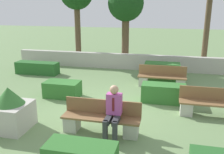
# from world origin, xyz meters

# --- Properties ---
(ground_plane) EXTENTS (60.00, 60.00, 0.00)m
(ground_plane) POSITION_xyz_m (0.00, 0.00, 0.00)
(ground_plane) COLOR #6B8956
(perimeter_wall) EXTENTS (12.58, 0.30, 0.79)m
(perimeter_wall) POSITION_xyz_m (0.00, 5.24, 0.40)
(perimeter_wall) COLOR #B7B2A8
(perimeter_wall) RESTS_ON ground_plane
(bench_front) EXTENTS (2.06, 0.48, 0.85)m
(bench_front) POSITION_xyz_m (0.30, -1.66, 0.33)
(bench_front) COLOR brown
(bench_front) RESTS_ON ground_plane
(bench_left_side) EXTENTS (2.06, 0.49, 0.85)m
(bench_left_side) POSITION_xyz_m (3.34, 0.06, 0.33)
(bench_left_side) COLOR brown
(bench_left_side) RESTS_ON ground_plane
(bench_right_side) EXTENTS (1.95, 0.49, 0.85)m
(bench_right_side) POSITION_xyz_m (1.70, 2.62, 0.33)
(bench_right_side) COLOR brown
(bench_right_side) RESTS_ON ground_plane
(person_seated_man) EXTENTS (0.38, 0.64, 1.34)m
(person_seated_man) POSITION_xyz_m (0.65, -1.80, 0.74)
(person_seated_man) COLOR #333338
(person_seated_man) RESTS_ON ground_plane
(hedge_block_near_left) EXTENTS (1.49, 0.64, 0.63)m
(hedge_block_near_left) POSITION_xyz_m (1.82, 0.91, 0.32)
(hedge_block_near_left) COLOR #33702D
(hedge_block_near_left) RESTS_ON ground_plane
(hedge_block_mid_right) EXTENTS (1.54, 0.70, 0.78)m
(hedge_block_mid_right) POSITION_xyz_m (1.67, 3.59, 0.39)
(hedge_block_mid_right) COLOR #33702D
(hedge_block_mid_right) RESTS_ON ground_plane
(hedge_block_far_left) EXTENTS (1.27, 0.73, 0.58)m
(hedge_block_far_left) POSITION_xyz_m (-1.79, 0.60, 0.29)
(hedge_block_far_left) COLOR #33702D
(hedge_block_far_left) RESTS_ON ground_plane
(hedge_block_far_right) EXTENTS (2.09, 0.62, 0.59)m
(hedge_block_far_right) POSITION_xyz_m (-4.30, 3.29, 0.29)
(hedge_block_far_right) COLOR #286028
(hedge_block_far_right) RESTS_ON ground_plane
(planter_corner_left) EXTENTS (1.00, 1.00, 1.18)m
(planter_corner_left) POSITION_xyz_m (-2.13, -2.01, 0.54)
(planter_corner_left) COLOR #B7B2A8
(planter_corner_left) RESTS_ON ground_plane
(tree_center_left) EXTENTS (1.86, 1.86, 4.27)m
(tree_center_left) POSITION_xyz_m (-0.41, 5.82, 3.23)
(tree_center_left) COLOR brown
(tree_center_left) RESTS_ON ground_plane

